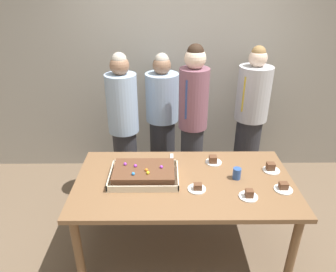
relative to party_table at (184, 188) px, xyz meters
The scene contains 15 objects.
ground_plane 0.69m from the party_table, ahead, with size 12.00×12.00×0.00m, color brown.
interior_back_panel 1.79m from the party_table, 90.00° to the left, with size 8.00×0.12×3.00m, color #9E998E.
party_table is the anchor object (origin of this frame).
sheet_cake 0.37m from the party_table, behind, with size 0.59×0.41×0.12m.
plated_slice_near_left 0.56m from the party_table, 25.53° to the right, with size 0.15×0.15×0.07m.
plated_slice_near_right 0.82m from the party_table, ahead, with size 0.15×0.15×0.06m.
plated_slice_far_left 0.20m from the party_table, 53.98° to the right, with size 0.15×0.15×0.06m.
plated_slice_far_right 0.81m from the party_table, 10.55° to the left, with size 0.15×0.15×0.08m.
plated_slice_center_front 0.42m from the party_table, 44.61° to the left, with size 0.15×0.15×0.07m.
drink_cup_nearest 0.47m from the party_table, ahead, with size 0.07×0.07×0.10m, color #2D5199.
cake_server_utensil 0.37m from the party_table, 106.02° to the left, with size 0.03×0.20×0.01m, color silver.
person_serving_front 0.86m from the party_table, 80.89° to the left, with size 0.31×0.31×1.78m.
person_green_shirt_behind 1.42m from the party_table, 53.73° to the left, with size 0.38×0.38×1.70m.
person_striped_tie_right 1.07m from the party_table, 125.71° to the left, with size 0.33×0.33×1.69m.
person_far_right_suit 1.19m from the party_table, 99.65° to the left, with size 0.38×0.38×1.61m.
Camera 1 is at (-0.15, -2.20, 2.30)m, focal length 33.12 mm.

